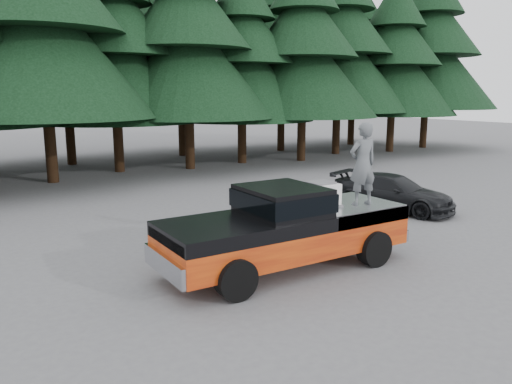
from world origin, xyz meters
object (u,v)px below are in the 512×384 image
pickup_truck (285,240)px  parked_car (392,192)px  air_compressor (320,196)px  man_on_bed (363,164)px

pickup_truck → parked_car: size_ratio=1.43×
air_compressor → man_on_bed: man_on_bed is taller
parked_car → pickup_truck: bearing=-174.9°
air_compressor → parked_car: (5.51, 2.81, -0.99)m
pickup_truck → air_compressor: air_compressor is taller
man_on_bed → pickup_truck: bearing=-2.0°
man_on_bed → air_compressor: bearing=-12.3°
man_on_bed → parked_car: man_on_bed is taller
air_compressor → parked_car: 6.26m
air_compressor → parked_car: bearing=26.1°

